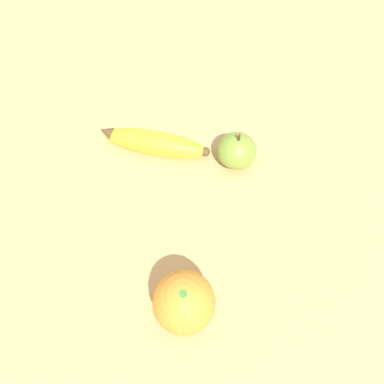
# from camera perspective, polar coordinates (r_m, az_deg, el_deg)

# --- Properties ---
(ground_plane) EXTENTS (3.00, 3.00, 0.00)m
(ground_plane) POSITION_cam_1_polar(r_m,az_deg,el_deg) (0.66, 3.52, 1.51)
(ground_plane) COLOR tan
(banana) EXTENTS (0.17, 0.16, 0.04)m
(banana) POSITION_cam_1_polar(r_m,az_deg,el_deg) (0.69, -5.83, 7.50)
(banana) COLOR yellow
(banana) RESTS_ON ground_plane
(orange) EXTENTS (0.09, 0.09, 0.09)m
(orange) POSITION_cam_1_polar(r_m,az_deg,el_deg) (0.54, -1.24, -16.40)
(orange) COLOR orange
(orange) RESTS_ON ground_plane
(apple) EXTENTS (0.07, 0.07, 0.08)m
(apple) POSITION_cam_1_polar(r_m,az_deg,el_deg) (0.66, 6.82, 6.27)
(apple) COLOR olive
(apple) RESTS_ON ground_plane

